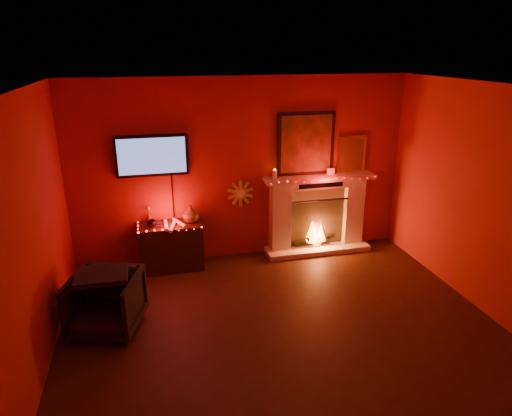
# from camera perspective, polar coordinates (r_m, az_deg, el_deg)

# --- Properties ---
(room) EXTENTS (5.00, 5.00, 5.00)m
(room) POSITION_cam_1_polar(r_m,az_deg,el_deg) (4.47, 5.17, -3.26)
(room) COLOR black
(room) RESTS_ON ground
(floor) EXTENTS (5.00, 5.00, 0.00)m
(floor) POSITION_cam_1_polar(r_m,az_deg,el_deg) (5.14, 4.70, -17.26)
(floor) COLOR black
(floor) RESTS_ON ground
(fireplace) EXTENTS (1.72, 0.40, 2.18)m
(fireplace) POSITION_cam_1_polar(r_m,az_deg,el_deg) (7.15, 7.60, 0.20)
(fireplace) COLOR beige
(fireplace) RESTS_ON floor
(tv) EXTENTS (1.00, 0.07, 1.24)m
(tv) POSITION_cam_1_polar(r_m,az_deg,el_deg) (6.50, -12.87, 6.38)
(tv) COLOR black
(tv) RESTS_ON room
(sunburst_clock) EXTENTS (0.40, 0.03, 0.40)m
(sunburst_clock) POSITION_cam_1_polar(r_m,az_deg,el_deg) (6.83, -1.95, 1.85)
(sunburst_clock) COLOR gold
(sunburst_clock) RESTS_ON room
(console_table) EXTENTS (0.90, 0.57, 0.93)m
(console_table) POSITION_cam_1_polar(r_m,az_deg,el_deg) (6.72, -10.49, -4.48)
(console_table) COLOR black
(console_table) RESTS_ON floor
(armchair) EXTENTS (0.93, 0.94, 0.69)m
(armchair) POSITION_cam_1_polar(r_m,az_deg,el_deg) (5.52, -18.28, -11.20)
(armchair) COLOR black
(armchair) RESTS_ON floor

